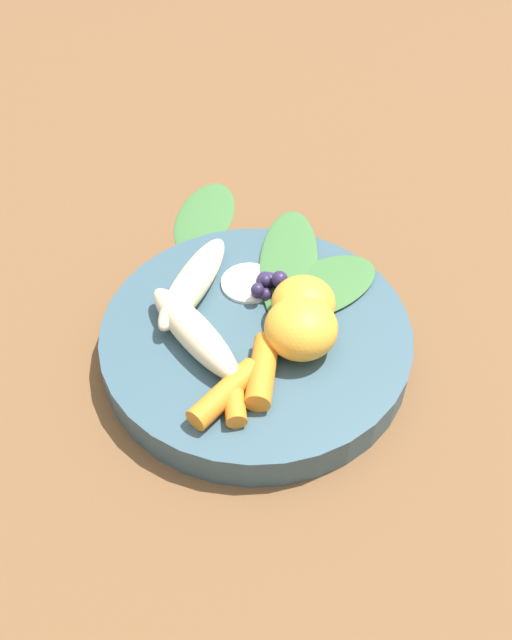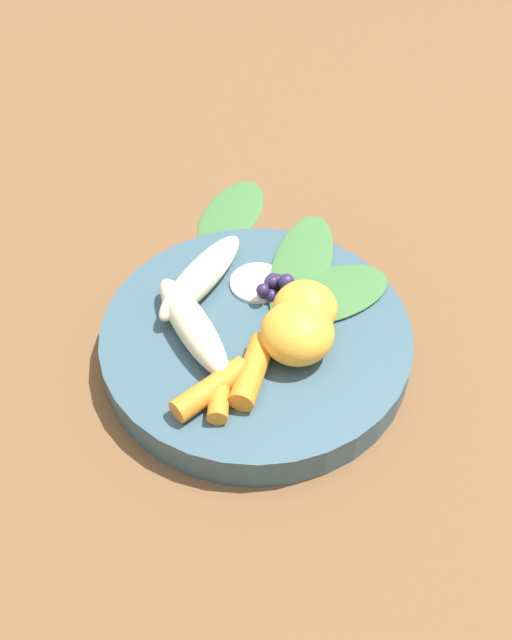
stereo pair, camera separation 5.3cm
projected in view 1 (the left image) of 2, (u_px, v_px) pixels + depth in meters
The scene contains 14 objects.
ground_plane at pixel (256, 353), 0.56m from camera, with size 2.40×2.40×0.00m, color brown.
bowl at pixel (256, 341), 0.55m from camera, with size 0.24×0.24×0.03m, color #385666.
banana_peeled_left at pixel (194, 332), 0.52m from camera, with size 0.11×0.03×0.03m, color beige.
banana_peeled_right at pixel (193, 283), 0.56m from camera, with size 0.11×0.03×0.03m, color beige.
orange_segment_near at pixel (303, 303), 0.54m from camera, with size 0.05×0.05×0.04m, color #F4A833.
orange_segment_far at pixel (301, 328), 0.51m from camera, with size 0.05×0.05×0.04m, color #F4A833.
carrot_front at pixel (225, 394), 0.49m from camera, with size 0.02×0.02×0.06m, color orange.
carrot_mid_left at pixel (234, 395), 0.49m from camera, with size 0.01×0.01×0.05m, color orange.
carrot_mid_right at pixel (262, 371), 0.50m from camera, with size 0.02×0.02×0.06m, color orange.
blueberry_pile at pixel (275, 286), 0.56m from camera, with size 0.03×0.05×0.02m.
coconut_shred_patch at pixel (249, 283), 0.57m from camera, with size 0.05×0.05×0.00m, color white.
kale_leaf_left at pixel (322, 286), 0.57m from camera, with size 0.10×0.06×0.01m, color #3D7038.
kale_leaf_right at pixel (289, 261), 0.59m from camera, with size 0.14×0.05×0.01m, color #3D7038.
kale_leaf_stray at pixel (205, 215), 0.68m from camera, with size 0.11×0.05×0.01m, color #3D7038.
Camera 1 is at (-0.36, -0.01, 0.43)m, focal length 39.28 mm.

